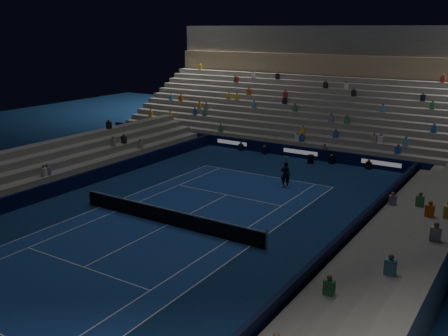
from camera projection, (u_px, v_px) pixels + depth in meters
ground at (168, 225)px, 29.24m from camera, size 90.00×90.00×0.00m
court_surface at (168, 225)px, 29.24m from camera, size 10.97×23.77×0.01m
sponsor_barrier_far at (301, 152)px, 44.14m from camera, size 44.00×0.25×1.00m
sponsor_barrier_east at (328, 256)px, 24.09m from camera, size 0.25×37.00×1.00m
sponsor_barrier_west at (55, 189)px, 34.14m from camera, size 0.25×37.00×1.00m
grandstand_main at (341, 106)px, 51.01m from camera, size 44.00×15.20×11.20m
grandstand_east at (404, 266)px, 22.18m from camera, size 5.00×37.00×2.50m
grandstand_west at (22, 175)px, 35.82m from camera, size 5.00×37.00×2.50m
tennis_net at (168, 217)px, 29.11m from camera, size 12.90×0.10×1.10m
tennis_player at (285, 174)px, 35.90m from camera, size 0.79×0.64×1.87m
broadcast_camera at (311, 159)px, 42.49m from camera, size 0.68×1.04×0.66m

